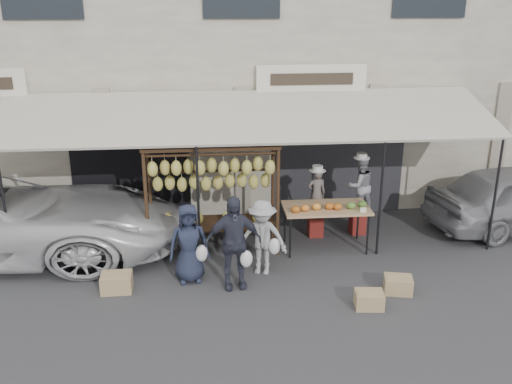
# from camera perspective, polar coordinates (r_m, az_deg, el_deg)

# --- Properties ---
(ground_plane) EXTENTS (90.00, 90.00, 0.00)m
(ground_plane) POSITION_cam_1_polar(r_m,az_deg,el_deg) (10.21, 0.11, -9.56)
(ground_plane) COLOR #2D2D30
(shophouse) EXTENTS (24.00, 6.15, 7.30)m
(shophouse) POSITION_cam_1_polar(r_m,az_deg,el_deg) (15.45, -2.21, 14.68)
(shophouse) COLOR beige
(shophouse) RESTS_ON ground_plane
(awning) EXTENTS (10.00, 2.35, 2.92)m
(awning) POSITION_cam_1_polar(r_m,az_deg,el_deg) (11.44, -0.91, 7.48)
(awning) COLOR #B8B6A6
(awning) RESTS_ON ground_plane
(banana_rack) EXTENTS (2.60, 0.90, 2.24)m
(banana_rack) POSITION_cam_1_polar(r_m,az_deg,el_deg) (11.06, -4.44, 1.63)
(banana_rack) COLOR black
(banana_rack) RESTS_ON ground_plane
(produce_table) EXTENTS (1.70, 0.90, 1.04)m
(produce_table) POSITION_cam_1_polar(r_m,az_deg,el_deg) (11.38, 7.08, -1.67)
(produce_table) COLOR tan
(produce_table) RESTS_ON ground_plane
(vendor_left) EXTENTS (0.40, 0.28, 1.07)m
(vendor_left) POSITION_cam_1_polar(r_m,az_deg,el_deg) (11.96, 6.08, -0.15)
(vendor_left) COLOR #665C59
(vendor_left) RESTS_ON stool_left
(vendor_right) EXTENTS (0.71, 0.61, 1.27)m
(vendor_right) POSITION_cam_1_polar(r_m,az_deg,el_deg) (12.19, 10.35, 0.64)
(vendor_right) COLOR #9596A0
(vendor_right) RESTS_ON stool_right
(customer_left) EXTENTS (0.76, 0.54, 1.46)m
(customer_left) POSITION_cam_1_polar(r_m,az_deg,el_deg) (10.22, -6.73, -5.12)
(customer_left) COLOR #1F2438
(customer_left) RESTS_ON ground_plane
(customer_mid) EXTENTS (1.03, 0.51, 1.70)m
(customer_mid) POSITION_cam_1_polar(r_m,az_deg,el_deg) (9.90, -2.29, -5.06)
(customer_mid) COLOR #303241
(customer_mid) RESTS_ON ground_plane
(customer_right) EXTENTS (1.04, 0.78, 1.42)m
(customer_right) POSITION_cam_1_polar(r_m,az_deg,el_deg) (10.41, 0.62, -4.58)
(customer_right) COLOR #999999
(customer_right) RESTS_ON ground_plane
(stool_left) EXTENTS (0.37, 0.37, 0.42)m
(stool_left) POSITION_cam_1_polar(r_m,az_deg,el_deg) (12.23, 5.96, -3.43)
(stool_left) COLOR maroon
(stool_left) RESTS_ON ground_plane
(stool_right) EXTENTS (0.36, 0.36, 0.44)m
(stool_right) POSITION_cam_1_polar(r_m,az_deg,el_deg) (12.49, 10.11, -3.09)
(stool_right) COLOR maroon
(stool_right) RESTS_ON ground_plane
(crate_near_a) EXTENTS (0.50, 0.40, 0.28)m
(crate_near_a) POSITION_cam_1_polar(r_m,az_deg,el_deg) (9.77, 11.25, -10.52)
(crate_near_a) COLOR tan
(crate_near_a) RESTS_ON ground_plane
(crate_near_b) EXTENTS (0.54, 0.46, 0.29)m
(crate_near_b) POSITION_cam_1_polar(r_m,az_deg,el_deg) (10.32, 14.01, -8.98)
(crate_near_b) COLOR tan
(crate_near_b) RESTS_ON ground_plane
(crate_far) EXTENTS (0.54, 0.41, 0.32)m
(crate_far) POSITION_cam_1_polar(r_m,az_deg,el_deg) (10.34, -13.76, -8.79)
(crate_far) COLOR tan
(crate_far) RESTS_ON ground_plane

